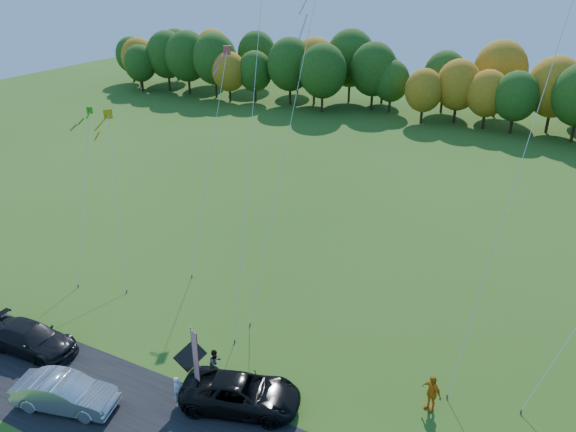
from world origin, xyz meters
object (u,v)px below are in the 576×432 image
at_px(person_east, 431,393).
at_px(feather_flag, 195,356).
at_px(silver_sedan, 65,393).
at_px(black_suv, 241,393).

bearing_deg(person_east, feather_flag, -128.31).
height_order(silver_sedan, person_east, person_east).
xyz_separation_m(black_suv, silver_sedan, (-7.44, -3.89, 0.03)).
height_order(black_suv, person_east, person_east).
height_order(black_suv, feather_flag, feather_flag).
xyz_separation_m(black_suv, person_east, (8.09, 4.00, 0.18)).
xyz_separation_m(person_east, feather_flag, (-10.31, -4.43, 1.49)).
bearing_deg(feather_flag, silver_sedan, -146.43).
distance_m(black_suv, person_east, 9.02).
relative_size(black_suv, silver_sedan, 1.15).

